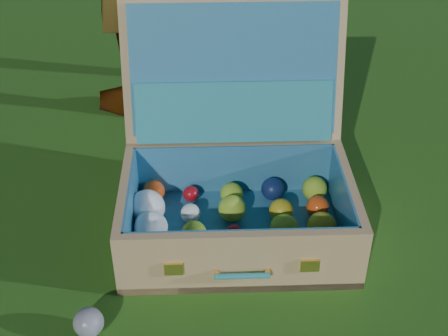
# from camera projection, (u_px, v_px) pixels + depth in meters

# --- Properties ---
(ground) EXTENTS (60.00, 60.00, 0.00)m
(ground) POSITION_uv_depth(u_px,v_px,m) (233.00, 256.00, 1.71)
(ground) COLOR #215114
(ground) RESTS_ON ground
(stray_ball) EXTENTS (0.07, 0.07, 0.07)m
(stray_ball) POSITION_uv_depth(u_px,v_px,m) (88.00, 322.00, 1.47)
(stray_ball) COLOR teal
(stray_ball) RESTS_ON ground
(suitcase) EXTENTS (0.81, 0.78, 0.59)m
(suitcase) POSITION_uv_depth(u_px,v_px,m) (233.00, 171.00, 1.74)
(suitcase) COLOR tan
(suitcase) RESTS_ON ground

